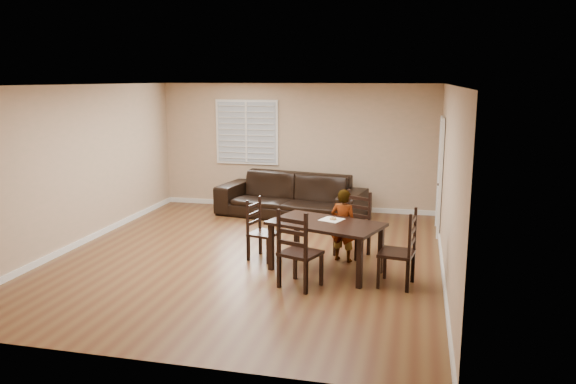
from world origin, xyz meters
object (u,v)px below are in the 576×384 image
object	(u,v)px
donut	(333,218)
chair_left	(258,231)
chair_far	(295,254)
sofa	(291,196)
chair_right	(406,252)
dining_table	(326,228)
chair_near	(356,226)
child	(343,225)

from	to	relation	value
donut	chair_left	bearing A→B (deg)	170.00
chair_far	donut	bearing A→B (deg)	-89.38
sofa	chair_right	bearing A→B (deg)	-45.67
chair_left	donut	size ratio (longest dim) A/B	9.50
dining_table	chair_far	world-z (taller)	chair_far
dining_table	chair_far	size ratio (longest dim) A/B	1.63
chair_near	chair_right	size ratio (longest dim) A/B	0.96
chair_near	chair_left	size ratio (longest dim) A/B	1.07
chair_near	chair_left	world-z (taller)	chair_near
chair_far	chair_left	bearing A→B (deg)	-33.21
child	donut	xyz separation A→B (m)	(-0.11, -0.38, 0.20)
dining_table	chair_left	size ratio (longest dim) A/B	1.86
chair_far	chair_left	xyz separation A→B (m)	(-0.87, 1.19, -0.06)
chair_left	chair_right	xyz separation A→B (m)	(2.31, -0.75, 0.05)
chair_far	child	xyz separation A→B (m)	(0.46, 1.36, 0.07)
dining_table	donut	xyz separation A→B (m)	(0.08, 0.16, 0.11)
dining_table	chair_near	bearing A→B (deg)	89.14
chair_near	chair_far	world-z (taller)	chair_far
dining_table	donut	bearing A→B (deg)	83.66
donut	chair_right	bearing A→B (deg)	-26.08
chair_far	chair_right	distance (m)	1.51
chair_right	child	distance (m)	1.34
dining_table	chair_far	xyz separation A→B (m)	(-0.28, -0.81, -0.16)
chair_right	chair_left	bearing A→B (deg)	-99.52
dining_table	child	distance (m)	0.58
dining_table	sofa	world-z (taller)	sofa
dining_table	chair_far	distance (m)	0.87
chair_left	dining_table	bearing A→B (deg)	-94.10
chair_near	child	world-z (taller)	child
dining_table	chair_left	world-z (taller)	chair_left
chair_near	chair_far	size ratio (longest dim) A/B	0.94
dining_table	sofa	xyz separation A→B (m)	(-1.25, 3.16, -0.22)
child	sofa	xyz separation A→B (m)	(-1.44, 2.61, -0.13)
donut	sofa	world-z (taller)	sofa
child	chair_left	bearing A→B (deg)	22.89
chair_left	sofa	size ratio (longest dim) A/B	0.32
chair_near	donut	distance (m)	0.89
chair_far	chair_right	xyz separation A→B (m)	(1.44, 0.44, -0.01)
sofa	chair_far	bearing A→B (deg)	-66.30
dining_table	chair_left	bearing A→B (deg)	-179.56
dining_table	chair_near	distance (m)	1.04
dining_table	child	size ratio (longest dim) A/B	1.57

